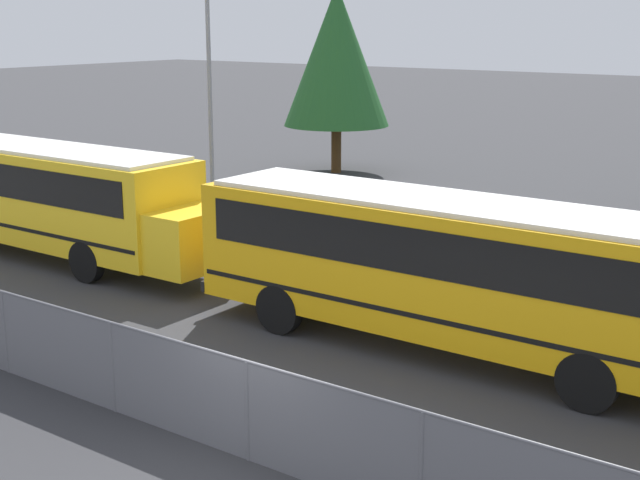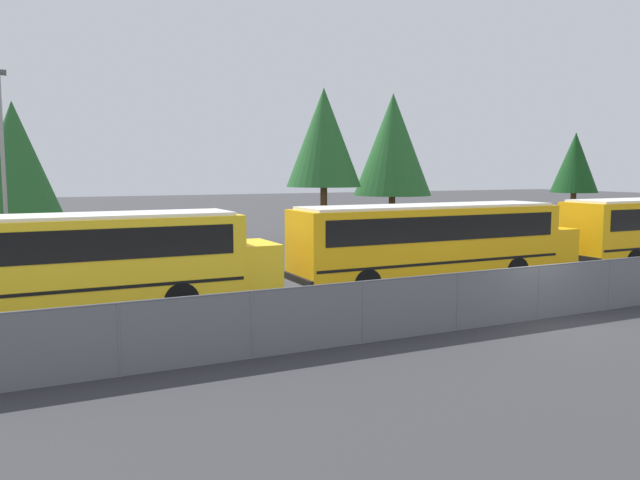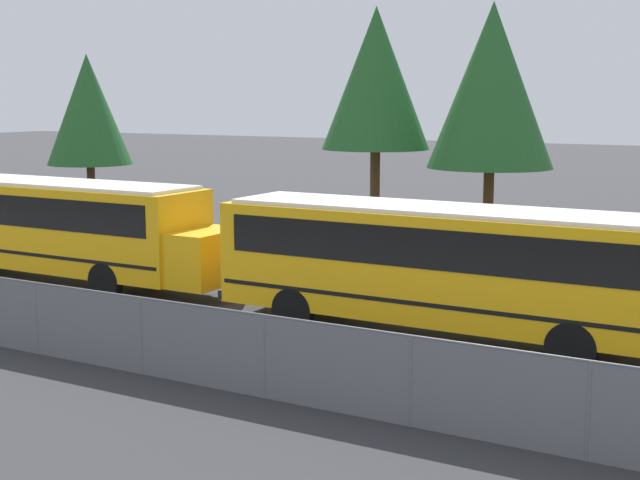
# 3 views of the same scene
# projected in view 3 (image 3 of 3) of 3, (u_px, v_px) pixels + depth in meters

# --- Properties ---
(school_bus_3) EXTENTS (12.31, 2.51, 3.16)m
(school_bus_3) POSITION_uv_depth(u_px,v_px,m) (53.00, 222.00, 27.34)
(school_bus_3) COLOR #EDA80F
(school_bus_3) RESTS_ON ground_plane
(school_bus_4) EXTENTS (12.31, 2.51, 3.16)m
(school_bus_4) POSITION_uv_depth(u_px,v_px,m) (451.00, 261.00, 20.71)
(school_bus_4) COLOR #EDA80F
(school_bus_4) RESTS_ON ground_plane
(tree_0) EXTENTS (4.58, 4.58, 8.03)m
(tree_0) POSITION_uv_depth(u_px,v_px,m) (88.00, 110.00, 48.23)
(tree_0) COLOR #51381E
(tree_0) RESTS_ON ground_plane
(tree_1) EXTENTS (5.22, 5.22, 9.57)m
(tree_1) POSITION_uv_depth(u_px,v_px,m) (492.00, 86.00, 36.57)
(tree_1) COLOR #51381E
(tree_1) RESTS_ON ground_plane
(tree_3) EXTENTS (4.76, 4.76, 9.61)m
(tree_3) POSITION_uv_depth(u_px,v_px,m) (376.00, 79.00, 38.92)
(tree_3) COLOR #51381E
(tree_3) RESTS_ON ground_plane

